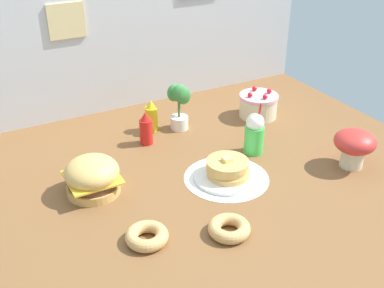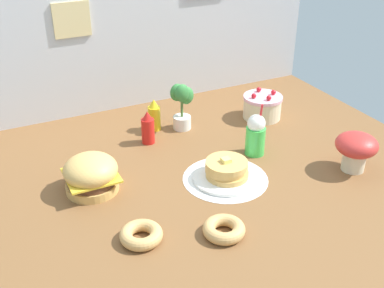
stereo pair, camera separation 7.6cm
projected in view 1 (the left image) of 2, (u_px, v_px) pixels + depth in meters
name	position (u px, v px, depth m)	size (l,w,h in m)	color
ground_plane	(210.00, 175.00, 2.20)	(2.21, 1.78, 0.02)	brown
back_wall	(132.00, 18.00, 2.63)	(2.21, 0.04, 1.02)	silver
doily_mat	(226.00, 178.00, 2.15)	(0.39, 0.39, 0.00)	white
burger	(92.00, 176.00, 2.02)	(0.23, 0.23, 0.17)	#DBA859
pancake_stack	(227.00, 171.00, 2.14)	(0.30, 0.30, 0.10)	white
layer_cake	(258.00, 105.00, 2.69)	(0.22, 0.22, 0.16)	beige
ketchup_bottle	(146.00, 129.00, 2.40)	(0.07, 0.07, 0.18)	red
mustard_bottle	(151.00, 116.00, 2.53)	(0.07, 0.07, 0.18)	yellow
cream_soda_cup	(254.00, 134.00, 2.31)	(0.10, 0.10, 0.26)	green
donut_pink_glaze	(147.00, 236.00, 1.77)	(0.16, 0.16, 0.05)	tan
donut_chocolate	(229.00, 228.00, 1.81)	(0.16, 0.16, 0.05)	tan
potted_plant	(179.00, 104.00, 2.52)	(0.12, 0.11, 0.27)	white
mushroom_stool	(354.00, 145.00, 2.19)	(0.19, 0.19, 0.18)	beige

